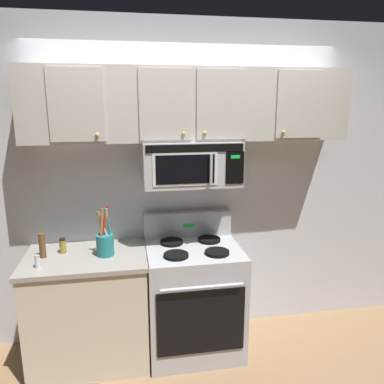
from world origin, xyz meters
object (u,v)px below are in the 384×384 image
Objects in this scene: stove_range at (193,297)px; salt_shaker at (37,262)px; utensil_crock_teal at (105,242)px; pepper_mill at (42,245)px; spice_jar at (63,246)px; over_range_microwave at (191,163)px.

stove_range is 1.26m from salt_shaker.
stove_range is 0.88m from utensil_crock_teal.
pepper_mill is (0.00, 0.18, 0.05)m from salt_shaker.
stove_range reaches higher than salt_shaker.
spice_jar is at bearing 24.69° from pepper_mill.
over_range_microwave is at bearing 4.76° from pepper_mill.
stove_range is 1.47× the size of over_range_microwave.
pepper_mill reaches higher than salt_shaker.
over_range_microwave is at bearing 1.89° from spice_jar.
over_range_microwave is 0.90m from utensil_crock_teal.
spice_jar is at bearing 61.00° from salt_shaker.
stove_range is 9.36× the size of spice_jar.
salt_shaker is at bearing -119.00° from spice_jar.
over_range_microwave is (-0.00, 0.12, 1.11)m from stove_range.
over_range_microwave reaches higher than pepper_mill.
salt_shaker is (-1.15, -0.16, 0.48)m from stove_range.
utensil_crock_teal reaches higher than stove_range.
salt_shaker is at bearing -90.14° from pepper_mill.
salt_shaker is at bearing -171.96° from stove_range.
pepper_mill is (-1.15, -0.10, -0.58)m from over_range_microwave.
utensil_crock_teal is 4.24× the size of salt_shaker.
pepper_mill is (-1.15, 0.02, 0.53)m from stove_range.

